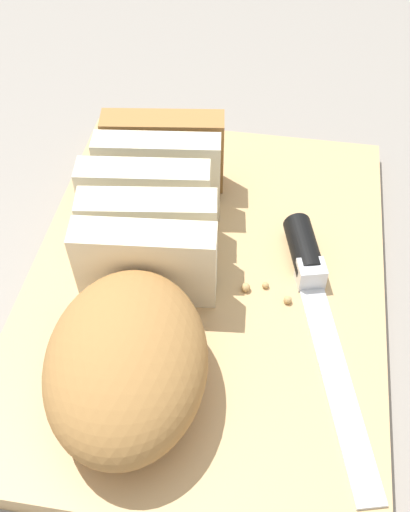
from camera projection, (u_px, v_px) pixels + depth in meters
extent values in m
plane|color=gray|center=(205.00, 292.00, 0.57)|extent=(3.00, 3.00, 0.00)
cube|color=tan|center=(205.00, 286.00, 0.56)|extent=(0.44, 0.32, 0.02)
ellipsoid|color=#A8753D|center=(127.00, 362.00, 0.45)|extent=(0.17, 0.14, 0.08)
cube|color=beige|center=(146.00, 264.00, 0.51)|extent=(0.05, 0.12, 0.08)
cube|color=beige|center=(149.00, 232.00, 0.54)|extent=(0.05, 0.12, 0.08)
cube|color=beige|center=(146.00, 203.00, 0.56)|extent=(0.04, 0.12, 0.08)
cube|color=beige|center=(158.00, 177.00, 0.58)|extent=(0.05, 0.12, 0.08)
cube|color=#A8753D|center=(164.00, 152.00, 0.61)|extent=(0.05, 0.12, 0.08)
cube|color=silver|center=(337.00, 380.00, 0.49)|extent=(0.20, 0.08, 0.00)
cylinder|color=black|center=(303.00, 247.00, 0.56)|extent=(0.07, 0.04, 0.03)
cube|color=silver|center=(311.00, 274.00, 0.54)|extent=(0.03, 0.03, 0.02)
sphere|color=tan|center=(288.00, 300.00, 0.54)|extent=(0.01, 0.01, 0.01)
sphere|color=tan|center=(185.00, 246.00, 0.58)|extent=(0.01, 0.01, 0.01)
sphere|color=tan|center=(246.00, 287.00, 0.54)|extent=(0.01, 0.01, 0.01)
sphere|color=tan|center=(266.00, 283.00, 0.55)|extent=(0.01, 0.01, 0.01)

